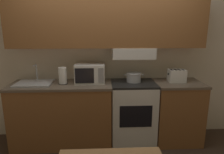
% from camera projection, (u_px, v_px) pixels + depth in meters
% --- Properties ---
extents(ground_plane, '(16.00, 16.00, 0.00)m').
position_uv_depth(ground_plane, '(108.00, 132.00, 3.41)').
color(ground_plane, '#3D2D23').
extents(wall_back, '(5.19, 0.38, 2.55)m').
position_uv_depth(wall_back, '(108.00, 41.00, 2.98)').
color(wall_back, silver).
rests_on(wall_back, ground_plane).
extents(lower_counter_main, '(1.46, 0.59, 0.94)m').
position_uv_depth(lower_counter_main, '(63.00, 114.00, 2.99)').
color(lower_counter_main, brown).
rests_on(lower_counter_main, ground_plane).
extents(lower_counter_right_stub, '(0.70, 0.59, 0.94)m').
position_uv_depth(lower_counter_right_stub, '(176.00, 111.00, 3.07)').
color(lower_counter_right_stub, brown).
rests_on(lower_counter_right_stub, ground_plane).
extents(stove_range, '(0.65, 0.55, 0.94)m').
position_uv_depth(stove_range, '(133.00, 112.00, 3.05)').
color(stove_range, white).
rests_on(stove_range, ground_plane).
extents(cooking_pot, '(0.30, 0.23, 0.14)m').
position_uv_depth(cooking_pot, '(134.00, 77.00, 2.97)').
color(cooking_pot, '#B7BABF').
rests_on(cooking_pot, stove_range).
extents(microwave, '(0.42, 0.36, 0.27)m').
position_uv_depth(microwave, '(90.00, 73.00, 2.94)').
color(microwave, white).
rests_on(microwave, lower_counter_main).
extents(toaster, '(0.26, 0.17, 0.18)m').
position_uv_depth(toaster, '(177.00, 76.00, 2.97)').
color(toaster, white).
rests_on(toaster, lower_counter_right_stub).
extents(sink_basin, '(0.50, 0.40, 0.27)m').
position_uv_depth(sink_basin, '(34.00, 83.00, 2.86)').
color(sink_basin, '#B7BABF').
rests_on(sink_basin, lower_counter_main).
extents(paper_towel_roll, '(0.13, 0.13, 0.24)m').
position_uv_depth(paper_towel_roll, '(63.00, 76.00, 2.85)').
color(paper_towel_roll, black).
rests_on(paper_towel_roll, lower_counter_main).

